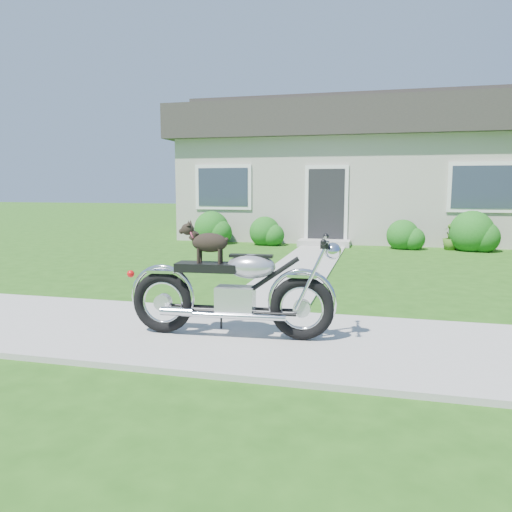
{
  "coord_description": "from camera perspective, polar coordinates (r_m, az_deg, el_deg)",
  "views": [
    {
      "loc": [
        -0.01,
        -5.0,
        1.61
      ],
      "look_at": [
        -1.51,
        1.0,
        0.75
      ],
      "focal_mm": 35.0,
      "sensor_mm": 36.0,
      "label": 1
    }
  ],
  "objects": [
    {
      "name": "ground",
      "position": [
        5.26,
        13.68,
        -10.16
      ],
      "size": [
        80.0,
        80.0,
        0.0
      ],
      "primitive_type": "plane",
      "color": "#235114",
      "rests_on": "ground"
    },
    {
      "name": "potted_plant_left",
      "position": [
        14.38,
        -4.82,
        2.79
      ],
      "size": [
        0.59,
        0.66,
        0.66
      ],
      "primitive_type": "imported",
      "rotation": [
        0.0,
        0.0,
        4.85
      ],
      "color": "#255717",
      "rests_on": "ground"
    },
    {
      "name": "house",
      "position": [
        17.01,
        14.29,
        9.52
      ],
      "size": [
        12.6,
        7.03,
        4.5
      ],
      "color": "beige",
      "rests_on": "ground"
    },
    {
      "name": "potted_plant_right",
      "position": [
        13.72,
        21.37,
        2.15
      ],
      "size": [
        0.49,
        0.49,
        0.72
      ],
      "primitive_type": "imported",
      "rotation": [
        0.0,
        0.0,
        4.47
      ],
      "color": "#3C6A1D",
      "rests_on": "ground"
    },
    {
      "name": "motorcycle_with_dog",
      "position": [
        5.23,
        -2.54,
        -3.7
      ],
      "size": [
        2.22,
        0.6,
        1.19
      ],
      "rotation": [
        0.0,
        0.0,
        0.07
      ],
      "color": "black",
      "rests_on": "sidewalk"
    },
    {
      "name": "sidewalk",
      "position": [
        5.25,
        13.69,
        -9.95
      ],
      "size": [
        24.0,
        2.2,
        0.04
      ],
      "primitive_type": "cube",
      "color": "#9E9B93",
      "rests_on": "ground"
    },
    {
      "name": "walkway",
      "position": [
        10.24,
        5.52,
        -1.08
      ],
      "size": [
        1.2,
        8.0,
        0.03
      ],
      "primitive_type": "cube",
      "color": "#9E9B93",
      "rests_on": "ground"
    },
    {
      "name": "shrub_row",
      "position": [
        13.59,
        10.03,
        2.77
      ],
      "size": [
        7.98,
        1.1,
        1.1
      ],
      "color": "#1B5D18",
      "rests_on": "ground"
    }
  ]
}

